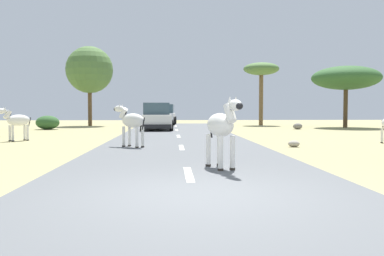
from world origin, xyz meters
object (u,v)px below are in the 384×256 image
object	(u,v)px
zebra_0	(222,126)
tree_4	(90,70)
tree_2	(346,78)
car_0	(164,115)
rock_1	(294,144)
car_1	(156,117)
zebra_3	(17,121)
zebra_4	(131,121)
bush_1	(48,123)
rock_2	(298,126)
tree_3	(261,70)

from	to	relation	value
zebra_0	tree_4	bearing A→B (deg)	-89.39
tree_4	tree_2	bearing A→B (deg)	-12.12
car_0	rock_1	size ratio (longest dim) A/B	10.24
car_1	tree_2	xyz separation A→B (m)	(13.98, 3.50, 2.84)
zebra_0	zebra_3	bearing A→B (deg)	-65.84
rock_1	zebra_4	bearing A→B (deg)	-178.02
car_0	rock_1	bearing A→B (deg)	106.93
zebra_3	bush_1	bearing A→B (deg)	-38.16
rock_2	zebra_0	bearing A→B (deg)	-111.77
zebra_3	zebra_4	world-z (taller)	zebra_4
zebra_3	tree_2	bearing A→B (deg)	-105.97
car_1	rock_2	size ratio (longest dim) A/B	6.97
tree_2	rock_2	distance (m)	6.03
zebra_4	car_1	distance (m)	12.14
zebra_4	car_1	xyz separation A→B (m)	(0.44, 12.13, -0.12)
tree_2	rock_2	size ratio (longest dim) A/B	7.88
zebra_0	zebra_4	bearing A→B (deg)	-81.80
zebra_4	bush_1	size ratio (longest dim) A/B	0.99
car_0	tree_2	world-z (taller)	tree_2
car_1	zebra_3	bearing A→B (deg)	52.43
tree_4	rock_2	xyz separation A→B (m)	(15.36, -6.57, -4.38)
car_1	rock_2	distance (m)	9.74
car_1	tree_4	distance (m)	10.31
tree_2	rock_1	world-z (taller)	tree_2
zebra_3	rock_2	bearing A→B (deg)	-105.18
rock_1	zebra_0	bearing A→B (deg)	-120.34
zebra_4	rock_2	xyz separation A→B (m)	(10.10, 13.29, -0.76)
tree_2	tree_4	world-z (taller)	tree_4
tree_3	zebra_4	bearing A→B (deg)	-113.86
zebra_4	bush_1	bearing A→B (deg)	69.76
rock_1	rock_2	bearing A→B (deg)	72.40
zebra_0	tree_4	size ratio (longest dim) A/B	0.26
zebra_0	tree_3	size ratio (longest dim) A/B	0.31
zebra_4	car_1	world-z (taller)	car_1
rock_2	tree_2	bearing A→B (deg)	28.48
zebra_4	tree_3	bearing A→B (deg)	19.24
car_1	tree_2	distance (m)	14.69
tree_4	rock_1	bearing A→B (deg)	-60.31
zebra_3	rock_1	world-z (taller)	zebra_3
tree_3	car_1	bearing A→B (deg)	-135.51
bush_1	rock_1	world-z (taller)	bush_1
tree_2	bush_1	distance (m)	21.71
car_1	car_0	bearing A→B (deg)	-95.91
rock_1	rock_2	size ratio (longest dim) A/B	0.68
zebra_0	bush_1	size ratio (longest dim) A/B	1.07
tree_4	bush_1	world-z (taller)	tree_4
zebra_0	bush_1	distance (m)	21.70
rock_1	rock_2	distance (m)	13.72
tree_2	tree_3	xyz separation A→B (m)	(-5.28, 5.05, 1.00)
zebra_0	zebra_3	xyz separation A→B (m)	(-7.87, 9.17, -0.13)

